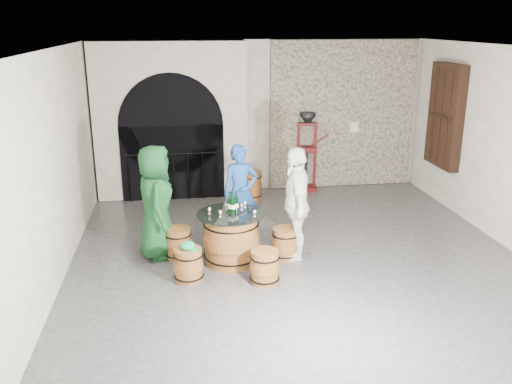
{
  "coord_description": "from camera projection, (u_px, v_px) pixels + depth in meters",
  "views": [
    {
      "loc": [
        -1.76,
        -7.43,
        3.57
      ],
      "look_at": [
        -0.62,
        0.43,
        1.05
      ],
      "focal_mm": 38.0,
      "sensor_mm": 36.0,
      "label": 1
    }
  ],
  "objects": [
    {
      "name": "tasting_glass_c",
      "position": [
        226.0,
        207.0,
        8.29
      ],
      "size": [
        0.05,
        0.05,
        0.1
      ],
      "primitive_type": null,
      "color": "#B56D23",
      "rests_on": "barrel_table"
    },
    {
      "name": "person_blue",
      "position": [
        241.0,
        192.0,
        9.09
      ],
      "size": [
        0.62,
        0.43,
        1.63
      ],
      "primitive_type": "imported",
      "rotation": [
        0.0,
        0.0,
        0.06
      ],
      "color": "#1C489C",
      "rests_on": "ground"
    },
    {
      "name": "wall_front",
      "position": [
        422.0,
        295.0,
        4.07
      ],
      "size": [
        8.0,
        0.0,
        8.0
      ],
      "primitive_type": "plane",
      "rotation": [
        -1.57,
        0.0,
        0.0
      ],
      "color": "silver",
      "rests_on": "ground"
    },
    {
      "name": "green_cap",
      "position": [
        188.0,
        246.0,
        7.63
      ],
      "size": [
        0.26,
        0.21,
        0.12
      ],
      "color": "#0D994F",
      "rests_on": "barrel_stool_near_left"
    },
    {
      "name": "person_green",
      "position": [
        156.0,
        202.0,
        8.33
      ],
      "size": [
        0.63,
        0.91,
        1.79
      ],
      "primitive_type": "imported",
      "rotation": [
        0.0,
        0.0,
        1.64
      ],
      "color": "#12421E",
      "rests_on": "ground"
    },
    {
      "name": "ceiling",
      "position": [
        306.0,
        49.0,
        7.36
      ],
      "size": [
        8.0,
        8.0,
        0.0
      ],
      "primitive_type": "plane",
      "rotation": [
        3.14,
        0.0,
        0.0
      ],
      "color": "beige",
      "rests_on": "wall_back"
    },
    {
      "name": "tasting_glass_b",
      "position": [
        242.0,
        207.0,
        8.28
      ],
      "size": [
        0.05,
        0.05,
        0.1
      ],
      "primitive_type": null,
      "color": "#B56D23",
      "rests_on": "barrel_table"
    },
    {
      "name": "control_box",
      "position": [
        354.0,
        127.0,
        11.84
      ],
      "size": [
        0.18,
        0.1,
        0.22
      ],
      "primitive_type": "cube",
      "color": "silver",
      "rests_on": "wall_back"
    },
    {
      "name": "tasting_glass_d",
      "position": [
        245.0,
        205.0,
        8.37
      ],
      "size": [
        0.05,
        0.05,
        0.1
      ],
      "primitive_type": null,
      "color": "#B56D23",
      "rests_on": "barrel_table"
    },
    {
      "name": "ground",
      "position": [
        300.0,
        264.0,
        8.33
      ],
      "size": [
        8.0,
        8.0,
        0.0
      ],
      "primitive_type": "plane",
      "color": "#313134",
      "rests_on": "ground"
    },
    {
      "name": "barrel_stool_near_right",
      "position": [
        265.0,
        267.0,
        7.65
      ],
      "size": [
        0.43,
        0.43,
        0.49
      ],
      "color": "#8F5D29",
      "rests_on": "ground"
    },
    {
      "name": "shuttered_window",
      "position": [
        445.0,
        116.0,
        10.51
      ],
      "size": [
        0.23,
        1.1,
        2.0
      ],
      "color": "black",
      "rests_on": "wall_right"
    },
    {
      "name": "wall_back",
      "position": [
        261.0,
        117.0,
        11.61
      ],
      "size": [
        8.0,
        0.0,
        8.0
      ],
      "primitive_type": "plane",
      "rotation": [
        1.57,
        0.0,
        0.0
      ],
      "color": "silver",
      "rests_on": "ground"
    },
    {
      "name": "person_white",
      "position": [
        296.0,
        204.0,
        8.3
      ],
      "size": [
        0.53,
        1.08,
        1.78
      ],
      "primitive_type": "imported",
      "rotation": [
        0.0,
        0.0,
        -1.66
      ],
      "color": "white",
      "rests_on": "ground"
    },
    {
      "name": "barrel_stool_far",
      "position": [
        240.0,
        227.0,
        9.12
      ],
      "size": [
        0.43,
        0.43,
        0.49
      ],
      "color": "#8F5D29",
      "rests_on": "ground"
    },
    {
      "name": "barrel_stool_right",
      "position": [
        285.0,
        243.0,
        8.47
      ],
      "size": [
        0.43,
        0.43,
        0.49
      ],
      "color": "#8F5D29",
      "rests_on": "ground"
    },
    {
      "name": "tasting_glass_f",
      "position": [
        209.0,
        211.0,
        8.1
      ],
      "size": [
        0.05,
        0.05,
        0.1
      ],
      "primitive_type": null,
      "color": "#B56D23",
      "rests_on": "barrel_table"
    },
    {
      "name": "stone_facing_panel",
      "position": [
        342.0,
        115.0,
        11.81
      ],
      "size": [
        3.2,
        0.12,
        3.18
      ],
      "primitive_type": "cube",
      "color": "tan",
      "rests_on": "ground"
    },
    {
      "name": "barrel_stool_left",
      "position": [
        178.0,
        243.0,
        8.47
      ],
      "size": [
        0.43,
        0.43,
        0.49
      ],
      "color": "#8F5D29",
      "rests_on": "ground"
    },
    {
      "name": "tasting_glass_e",
      "position": [
        255.0,
        213.0,
        7.99
      ],
      "size": [
        0.05,
        0.05,
        0.1
      ],
      "primitive_type": null,
      "color": "#B56D23",
      "rests_on": "barrel_table"
    },
    {
      "name": "tasting_glass_a",
      "position": [
        220.0,
        214.0,
        7.98
      ],
      "size": [
        0.05,
        0.05,
        0.1
      ],
      "primitive_type": null,
      "color": "#B56D23",
      "rests_on": "barrel_table"
    },
    {
      "name": "side_barrel",
      "position": [
        251.0,
        185.0,
        11.25
      ],
      "size": [
        0.46,
        0.46,
        0.61
      ],
      "rotation": [
        0.0,
        0.0,
        0.31
      ],
      "color": "#8F5D29",
      "rests_on": "ground"
    },
    {
      "name": "barrel_table",
      "position": [
        231.0,
        238.0,
        8.26
      ],
      "size": [
        1.04,
        1.04,
        0.8
      ],
      "color": "#8F5D29",
      "rests_on": "ground"
    },
    {
      "name": "wall_left",
      "position": [
        51.0,
        172.0,
        7.36
      ],
      "size": [
        0.0,
        8.0,
        8.0
      ],
      "primitive_type": "plane",
      "rotation": [
        1.57,
        0.0,
        1.57
      ],
      "color": "silver",
      "rests_on": "ground"
    },
    {
      "name": "wine_bottle_center",
      "position": [
        233.0,
        205.0,
        8.12
      ],
      "size": [
        0.08,
        0.08,
        0.32
      ],
      "color": "black",
      "rests_on": "barrel_table"
    },
    {
      "name": "corking_press",
      "position": [
        307.0,
        146.0,
        11.65
      ],
      "size": [
        0.72,
        0.46,
        1.71
      ],
      "rotation": [
        0.0,
        0.0,
        -0.19
      ],
      "color": "#540E0E",
      "rests_on": "ground"
    },
    {
      "name": "barrel_stool_near_left",
      "position": [
        188.0,
        265.0,
        7.72
      ],
      "size": [
        0.43,
        0.43,
        0.49
      ],
      "color": "#8F5D29",
      "rests_on": "ground"
    },
    {
      "name": "wine_bottle_left",
      "position": [
        230.0,
        204.0,
        8.15
      ],
      "size": [
        0.08,
        0.08,
        0.32
      ],
      "color": "black",
      "rests_on": "barrel_table"
    },
    {
      "name": "arched_opening",
      "position": [
        171.0,
        122.0,
        11.11
      ],
      "size": [
        3.1,
        0.6,
        3.19
      ],
      "color": "silver",
      "rests_on": "ground"
    },
    {
      "name": "wine_bottle_right",
      "position": [
        236.0,
        203.0,
        8.18
      ],
      "size": [
        0.08,
        0.08,
        0.32
      ],
      "color": "black",
      "rests_on": "barrel_table"
    }
  ]
}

